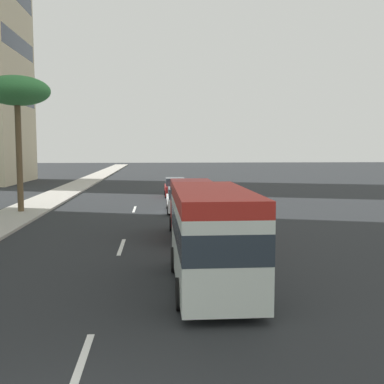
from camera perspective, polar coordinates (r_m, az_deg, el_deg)
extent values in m
plane|color=#26282B|center=(37.35, -6.73, -1.00)|extent=(198.00, 198.00, 0.00)
cube|color=#B2ADA3|center=(38.29, -17.41, -0.94)|extent=(162.00, 3.18, 0.15)
cube|color=silver|center=(9.52, -13.76, -20.44)|extent=(3.20, 0.16, 0.01)
cube|color=silver|center=(19.78, -8.71, -6.71)|extent=(3.20, 0.16, 0.01)
cube|color=silver|center=(31.69, -7.13, -2.13)|extent=(3.20, 0.16, 0.01)
cube|color=silver|center=(13.72, 2.46, -6.22)|extent=(6.35, 2.14, 2.28)
cube|color=#B2261E|center=(13.51, 2.48, -0.59)|extent=(6.35, 2.14, 0.43)
cube|color=#28333D|center=(13.64, 2.46, -4.44)|extent=(6.37, 2.14, 0.76)
cylinder|color=black|center=(15.64, -2.12, -8.33)|extent=(0.84, 0.26, 0.84)
cylinder|color=black|center=(15.85, 5.31, -8.17)|extent=(0.84, 0.26, 0.84)
cylinder|color=black|center=(12.09, -1.37, -12.47)|extent=(0.84, 0.26, 0.84)
cylinder|color=black|center=(12.37, 8.28, -12.12)|extent=(0.84, 0.26, 0.84)
cube|color=#A51E1E|center=(39.84, -2.12, 0.27)|extent=(4.11, 1.73, 0.80)
cube|color=#38424C|center=(39.58, -2.11, 1.28)|extent=(2.26, 1.59, 0.65)
cylinder|color=black|center=(41.11, -3.30, 0.06)|extent=(0.64, 0.22, 0.64)
cylinder|color=black|center=(41.18, -1.08, 0.08)|extent=(0.64, 0.22, 0.64)
cylinder|color=black|center=(38.58, -3.22, -0.29)|extent=(0.64, 0.22, 0.64)
cylinder|color=black|center=(38.64, -0.85, -0.27)|extent=(0.64, 0.22, 0.64)
cube|color=#A51E1E|center=(21.60, 0.08, -1.88)|extent=(4.87, 1.93, 2.39)
cube|color=#2D3842|center=(21.54, 0.08, -0.49)|extent=(4.88, 1.94, 0.57)
cylinder|color=black|center=(23.14, -2.48, -3.99)|extent=(0.72, 0.24, 0.72)
cylinder|color=black|center=(23.28, 2.05, -3.93)|extent=(0.72, 0.24, 0.72)
cylinder|color=black|center=(20.26, -2.19, -5.33)|extent=(0.72, 0.24, 0.72)
cylinder|color=black|center=(20.42, 2.99, -5.26)|extent=(0.72, 0.24, 0.72)
cube|color=white|center=(30.42, -1.39, -1.35)|extent=(4.69, 1.79, 0.77)
cube|color=#38424C|center=(30.11, -1.37, -0.09)|extent=(2.58, 1.64, 0.63)
cylinder|color=black|center=(31.86, -3.01, -1.49)|extent=(0.64, 0.22, 0.64)
cylinder|color=black|center=(31.94, -0.06, -1.46)|extent=(0.64, 0.22, 0.64)
cylinder|color=black|center=(28.97, -2.86, -2.17)|extent=(0.64, 0.22, 0.64)
cylinder|color=black|center=(29.06, 0.38, -2.14)|extent=(0.64, 0.22, 0.64)
cylinder|color=brown|center=(31.12, -20.58, 4.13)|extent=(0.37, 0.37, 6.96)
ellipsoid|color=#388442|center=(31.33, -20.84, 11.63)|extent=(4.08, 4.08, 1.83)
cube|color=#2D3847|center=(59.98, -20.47, 11.10)|extent=(12.65, 0.08, 2.07)
cube|color=#2D3847|center=(60.90, -20.66, 16.70)|extent=(12.65, 0.08, 2.07)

